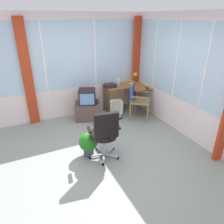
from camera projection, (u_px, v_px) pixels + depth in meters
name	position (u px, v px, depth m)	size (l,w,h in m)	color
ground	(104.00, 154.00, 4.17)	(4.89, 5.00, 0.06)	gray
north_window_panel	(71.00, 68.00, 5.28)	(3.89, 0.07, 2.59)	white
east_window_panel	(189.00, 78.00, 4.38)	(0.07, 4.00, 2.59)	white
curtain_north_left	(27.00, 75.00, 4.82)	(0.22, 0.07, 2.49)	#B4361C
curtain_corner	(136.00, 64.00, 5.91)	(0.22, 0.07, 2.49)	#B4361C
desk	(115.00, 98.00, 5.82)	(1.11, 0.84, 0.73)	brown
desk_lamp	(134.00, 77.00, 5.87)	(0.24, 0.21, 0.32)	yellow
tv_remote	(147.00, 88.00, 5.52)	(0.04, 0.15, 0.02)	black
spray_bottle	(119.00, 81.00, 5.78)	(0.06, 0.06, 0.22)	silver
paper_tray	(110.00, 86.00, 5.63)	(0.30, 0.23, 0.09)	#281E2B
wooden_armchair	(136.00, 96.00, 5.35)	(0.67, 0.67, 0.94)	olive
office_chair	(105.00, 132.00, 3.75)	(0.62, 0.57, 1.00)	#B7B7BF
tv_on_stand	(88.00, 106.00, 5.37)	(0.75, 0.64, 0.82)	brown
space_heater	(116.00, 109.00, 5.41)	(0.35, 0.18, 0.54)	silver
potted_plant	(88.00, 143.00, 3.98)	(0.36, 0.36, 0.48)	#414659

